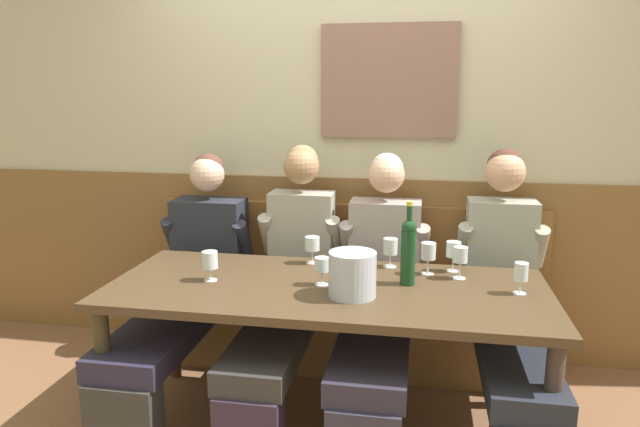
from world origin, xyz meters
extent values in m
cube|color=beige|center=(0.00, 1.09, 1.40)|extent=(6.80, 0.08, 2.80)
cube|color=#866256|center=(0.21, 1.03, 1.66)|extent=(0.78, 0.04, 0.64)
cube|color=brown|center=(0.00, 1.04, 0.55)|extent=(6.80, 0.03, 1.09)
cube|color=brown|center=(0.00, 0.81, 0.22)|extent=(2.32, 0.42, 0.44)
cube|color=brown|center=(0.00, 0.81, 0.47)|extent=(2.28, 0.39, 0.05)
cube|color=brown|center=(0.00, 1.00, 0.71)|extent=(2.32, 0.04, 0.45)
cube|color=#493623|center=(0.00, 0.14, 0.71)|extent=(2.02, 0.85, 0.04)
cylinder|color=#443722|center=(-0.94, -0.22, 0.34)|extent=(0.07, 0.07, 0.69)
cylinder|color=#423129|center=(0.94, -0.22, 0.34)|extent=(0.07, 0.07, 0.69)
cylinder|color=#4D301E|center=(-0.94, 0.49, 0.34)|extent=(0.07, 0.07, 0.69)
cylinder|color=#453520|center=(0.94, 0.49, 0.34)|extent=(0.07, 0.07, 0.69)
cube|color=#343230|center=(-0.82, -0.29, 0.19)|extent=(0.32, 0.14, 0.38)
cube|color=#2A253B|center=(-0.82, 0.21, 0.43)|extent=(0.35, 1.10, 0.11)
cube|color=#242732|center=(-0.82, 0.81, 0.73)|extent=(0.42, 0.23, 0.49)
sphere|color=#D7AF96|center=(-0.82, 0.80, 1.13)|extent=(0.20, 0.20, 0.20)
sphere|color=brown|center=(-0.82, 0.83, 1.16)|extent=(0.19, 0.19, 0.19)
cylinder|color=#242732|center=(-1.04, 0.76, 0.75)|extent=(0.08, 0.20, 0.27)
cylinder|color=#242732|center=(-0.60, 0.76, 0.75)|extent=(0.08, 0.20, 0.27)
cube|color=#353231|center=(-0.26, 0.22, 0.43)|extent=(0.31, 1.11, 0.11)
cube|color=#A19A8D|center=(-0.26, 0.81, 0.76)|extent=(0.37, 0.20, 0.55)
sphere|color=#A97E56|center=(-0.26, 0.80, 1.19)|extent=(0.20, 0.20, 0.20)
sphere|color=#987A4E|center=(-0.26, 0.83, 1.22)|extent=(0.19, 0.19, 0.19)
cylinder|color=#A19A8D|center=(-0.45, 0.77, 0.79)|extent=(0.08, 0.20, 0.27)
cylinder|color=#A19A8D|center=(-0.06, 0.77, 0.79)|extent=(0.08, 0.20, 0.27)
cube|color=#2E2A39|center=(0.22, 0.21, 0.43)|extent=(0.33, 1.11, 0.11)
cube|color=#A2938E|center=(0.22, 0.81, 0.75)|extent=(0.39, 0.21, 0.51)
sphere|color=#E2AE8E|center=(0.22, 0.80, 1.16)|extent=(0.20, 0.20, 0.20)
sphere|color=beige|center=(0.22, 0.83, 1.18)|extent=(0.19, 0.19, 0.19)
cylinder|color=#A2938E|center=(0.01, 0.77, 0.77)|extent=(0.08, 0.20, 0.27)
cylinder|color=#A2938E|center=(0.43, 0.77, 0.77)|extent=(0.08, 0.20, 0.27)
cube|color=#242731|center=(0.85, 0.22, 0.43)|extent=(0.31, 1.11, 0.11)
cube|color=#999A8C|center=(0.85, 0.81, 0.76)|extent=(0.36, 0.21, 0.54)
sphere|color=tan|center=(0.85, 0.80, 1.19)|extent=(0.21, 0.21, 0.21)
sphere|color=#543027|center=(0.85, 0.83, 1.21)|extent=(0.19, 0.19, 0.19)
cylinder|color=#999A8C|center=(0.66, 0.77, 0.79)|extent=(0.08, 0.20, 0.27)
cylinder|color=#999A8C|center=(1.05, 0.77, 0.79)|extent=(0.08, 0.20, 0.27)
cylinder|color=#B0B8C3|center=(0.13, 0.02, 0.83)|extent=(0.21, 0.21, 0.20)
cylinder|color=#153A1A|center=(0.37, 0.22, 0.86)|extent=(0.07, 0.07, 0.26)
sphere|color=#153A1A|center=(0.37, 0.22, 1.00)|extent=(0.07, 0.07, 0.07)
cylinder|color=#153A1A|center=(0.37, 0.22, 1.05)|extent=(0.03, 0.03, 0.09)
cylinder|color=gold|center=(0.37, 0.22, 1.11)|extent=(0.03, 0.03, 0.02)
cylinder|color=silver|center=(-0.02, 0.14, 0.73)|extent=(0.06, 0.06, 0.00)
cylinder|color=silver|center=(-0.02, 0.14, 0.76)|extent=(0.01, 0.01, 0.06)
cylinder|color=silver|center=(-0.02, 0.14, 0.83)|extent=(0.07, 0.07, 0.07)
cylinder|color=beige|center=(-0.02, 0.14, 0.80)|extent=(0.06, 0.06, 0.02)
cylinder|color=silver|center=(-0.55, 0.10, 0.73)|extent=(0.06, 0.06, 0.00)
cylinder|color=silver|center=(-0.55, 0.10, 0.76)|extent=(0.01, 0.01, 0.06)
cylinder|color=silver|center=(-0.55, 0.10, 0.83)|extent=(0.07, 0.07, 0.08)
cylinder|color=#F4E68D|center=(-0.55, 0.10, 0.80)|extent=(0.07, 0.07, 0.02)
cylinder|color=silver|center=(0.46, 0.38, 0.73)|extent=(0.06, 0.06, 0.00)
cylinder|color=silver|center=(0.46, 0.38, 0.77)|extent=(0.01, 0.01, 0.07)
cylinder|color=silver|center=(0.46, 0.38, 0.85)|extent=(0.07, 0.07, 0.08)
cylinder|color=#F5E67D|center=(0.46, 0.38, 0.81)|extent=(0.06, 0.06, 0.02)
cylinder|color=silver|center=(0.86, 0.17, 0.73)|extent=(0.06, 0.06, 0.00)
cylinder|color=silver|center=(0.86, 0.17, 0.76)|extent=(0.01, 0.01, 0.06)
cylinder|color=silver|center=(0.86, 0.17, 0.83)|extent=(0.06, 0.06, 0.08)
cylinder|color=beige|center=(0.86, 0.17, 0.81)|extent=(0.05, 0.05, 0.03)
cylinder|color=silver|center=(0.27, 0.47, 0.73)|extent=(0.07, 0.07, 0.00)
cylinder|color=silver|center=(0.27, 0.47, 0.76)|extent=(0.01, 0.01, 0.07)
cylinder|color=silver|center=(0.27, 0.47, 0.84)|extent=(0.07, 0.07, 0.08)
cylinder|color=#E0E587|center=(0.27, 0.47, 0.81)|extent=(0.06, 0.06, 0.02)
cylinder|color=silver|center=(-0.13, 0.46, 0.73)|extent=(0.06, 0.06, 0.00)
cylinder|color=silver|center=(-0.13, 0.46, 0.77)|extent=(0.01, 0.01, 0.07)
cylinder|color=silver|center=(-0.13, 0.46, 0.83)|extent=(0.08, 0.08, 0.07)
cylinder|color=#E4D47F|center=(-0.13, 0.46, 0.81)|extent=(0.07, 0.07, 0.02)
cylinder|color=silver|center=(0.58, 0.45, 0.73)|extent=(0.06, 0.06, 0.00)
cylinder|color=silver|center=(0.58, 0.45, 0.77)|extent=(0.01, 0.01, 0.07)
cylinder|color=silver|center=(0.58, 0.45, 0.84)|extent=(0.07, 0.07, 0.08)
cylinder|color=#EEDB8D|center=(0.58, 0.45, 0.82)|extent=(0.06, 0.06, 0.03)
cylinder|color=silver|center=(0.61, 0.34, 0.73)|extent=(0.06, 0.06, 0.00)
cylinder|color=silver|center=(0.61, 0.34, 0.77)|extent=(0.01, 0.01, 0.08)
cylinder|color=silver|center=(0.61, 0.34, 0.85)|extent=(0.07, 0.07, 0.07)
camera|label=1|loc=(0.41, -2.34, 1.61)|focal=32.07mm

